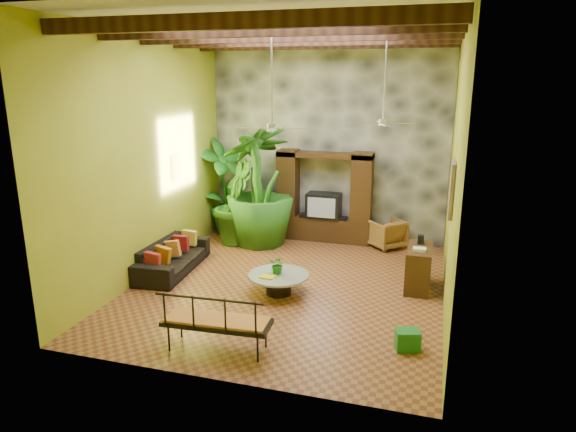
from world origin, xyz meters
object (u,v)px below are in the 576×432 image
(ceiling_fan_front, at_px, (272,116))
(tall_plant_c, at_px, (259,186))
(entertainment_center, at_px, (324,203))
(ceiling_fan_back, at_px, (384,112))
(wicker_armchair, at_px, (386,233))
(tall_plant_a, at_px, (224,187))
(tall_plant_b, at_px, (234,202))
(iron_bench, at_px, (215,320))
(side_console, at_px, (419,268))
(sofa, at_px, (173,256))
(green_bin, at_px, (407,340))
(coffee_table, at_px, (279,281))

(ceiling_fan_front, height_order, tall_plant_c, ceiling_fan_front)
(entertainment_center, height_order, ceiling_fan_back, ceiling_fan_back)
(wicker_armchair, xyz_separation_m, tall_plant_a, (-4.24, -0.12, 0.93))
(tall_plant_a, bearing_deg, tall_plant_b, -47.93)
(entertainment_center, height_order, iron_bench, entertainment_center)
(tall_plant_a, xyz_separation_m, tall_plant_c, (1.16, -0.51, 0.21))
(side_console, bearing_deg, ceiling_fan_front, -159.52)
(sofa, relative_size, tall_plant_c, 0.75)
(tall_plant_a, bearing_deg, ceiling_fan_back, -21.58)
(entertainment_center, height_order, tall_plant_b, entertainment_center)
(green_bin, bearing_deg, entertainment_center, 116.10)
(coffee_table, xyz_separation_m, side_console, (2.57, 1.06, 0.17))
(ceiling_fan_front, height_order, iron_bench, ceiling_fan_front)
(ceiling_fan_back, bearing_deg, tall_plant_a, 158.42)
(entertainment_center, bearing_deg, ceiling_fan_back, -50.43)
(wicker_armchair, distance_m, side_console, 2.53)
(tall_plant_b, relative_size, tall_plant_c, 0.70)
(wicker_armchair, bearing_deg, ceiling_fan_front, 17.37)
(ceiling_fan_back, distance_m, tall_plant_b, 4.53)
(ceiling_fan_back, bearing_deg, tall_plant_c, 159.16)
(entertainment_center, xyz_separation_m, coffee_table, (-0.08, -3.59, -0.71))
(entertainment_center, xyz_separation_m, tall_plant_c, (-1.45, -0.77, 0.53))
(ceiling_fan_front, distance_m, iron_bench, 3.74)
(side_console, height_order, green_bin, side_console)
(ceiling_fan_back, distance_m, iron_bench, 5.29)
(wicker_armchair, height_order, side_console, side_console)
(side_console, bearing_deg, tall_plant_a, 156.11)
(ceiling_fan_front, height_order, ceiling_fan_back, same)
(ceiling_fan_back, distance_m, wicker_armchair, 3.53)
(ceiling_fan_back, height_order, sofa, ceiling_fan_back)
(ceiling_fan_front, distance_m, coffee_table, 3.15)
(ceiling_fan_back, height_order, tall_plant_c, ceiling_fan_back)
(green_bin, bearing_deg, tall_plant_b, 137.43)
(tall_plant_a, relative_size, tall_plant_b, 1.22)
(ceiling_fan_front, height_order, sofa, ceiling_fan_front)
(coffee_table, height_order, side_console, side_console)
(tall_plant_c, relative_size, iron_bench, 1.76)
(entertainment_center, height_order, sofa, entertainment_center)
(sofa, bearing_deg, entertainment_center, -45.51)
(entertainment_center, relative_size, green_bin, 6.60)
(ceiling_fan_front, height_order, green_bin, ceiling_fan_front)
(tall_plant_a, relative_size, coffee_table, 2.19)
(wicker_armchair, height_order, tall_plant_a, tall_plant_a)
(ceiling_fan_back, height_order, wicker_armchair, ceiling_fan_back)
(iron_bench, xyz_separation_m, side_console, (2.84, 3.41, -0.11))
(wicker_armchair, bearing_deg, green_bin, 55.46)
(ceiling_fan_front, distance_m, sofa, 3.96)
(tall_plant_b, relative_size, coffee_table, 1.79)
(entertainment_center, bearing_deg, tall_plant_b, -158.57)
(sofa, height_order, tall_plant_c, tall_plant_c)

